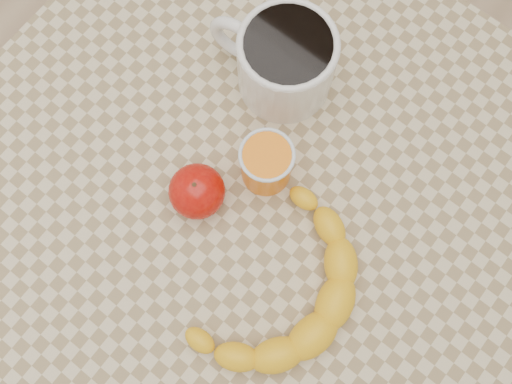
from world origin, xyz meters
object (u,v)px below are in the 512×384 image
Objects in this scene: table at (256,210)px; coffee_mug at (284,60)px; orange_juice_glass at (266,164)px; banana at (279,293)px; apple at (197,191)px.

table is 0.22m from coffee_mug.
table is 10.25× the size of orange_juice_glass.
coffee_mug is 0.29m from banana.
orange_juice_glass reaches higher than banana.
table is 4.45× the size of coffee_mug.
orange_juice_glass reaches higher than apple.
apple is at bearing -120.88° from orange_juice_glass.
banana reaches higher than table.
apple is at bearing -140.25° from table.
apple is 0.16m from banana.
coffee_mug is at bearing 94.68° from apple.
apple is (-0.05, -0.08, -0.01)m from orange_juice_glass.
banana is (0.17, -0.23, -0.03)m from coffee_mug.
orange_juice_glass is 0.91× the size of apple.
table is at bearing 148.74° from banana.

